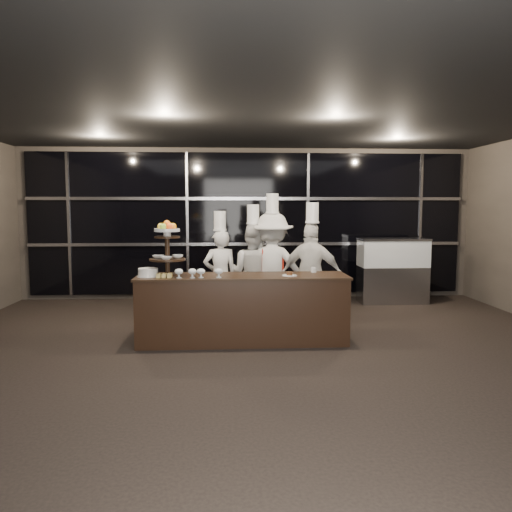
{
  "coord_description": "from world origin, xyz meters",
  "views": [
    {
      "loc": [
        -0.41,
        -5.02,
        1.84
      ],
      "look_at": [
        -0.01,
        1.95,
        1.15
      ],
      "focal_mm": 35.0,
      "sensor_mm": 36.0,
      "label": 1
    }
  ],
  "objects": [
    {
      "name": "chef_c",
      "position": [
        0.29,
        2.73,
        0.88
      ],
      "size": [
        1.21,
        0.81,
        2.04
      ],
      "color": "silver",
      "rests_on": "ground"
    },
    {
      "name": "small_plate",
      "position": [
        0.41,
        1.55,
        0.94
      ],
      "size": [
        0.2,
        0.2,
        0.05
      ],
      "color": "white",
      "rests_on": "buffet_counter"
    },
    {
      "name": "chef_b",
      "position": [
        -0.01,
        2.82,
        0.8
      ],
      "size": [
        0.96,
        0.89,
        1.88
      ],
      "color": "white",
      "rests_on": "ground"
    },
    {
      "name": "compotes",
      "position": [
        -0.8,
        1.43,
        1.0
      ],
      "size": [
        0.63,
        0.11,
        0.12
      ],
      "color": "silver",
      "rests_on": "buffet_counter"
    },
    {
      "name": "pastry_squares",
      "position": [
        -1.24,
        1.48,
        0.95
      ],
      "size": [
        0.2,
        0.13,
        0.05
      ],
      "color": "#DAC06A",
      "rests_on": "buffet_counter"
    },
    {
      "name": "display_case",
      "position": [
        2.75,
        4.3,
        0.69
      ],
      "size": [
        1.29,
        0.56,
        1.24
      ],
      "color": "#A5A5AA",
      "rests_on": "ground"
    },
    {
      "name": "buffet_counter",
      "position": [
        -0.21,
        1.65,
        0.47
      ],
      "size": [
        2.84,
        0.74,
        0.92
      ],
      "color": "black",
      "rests_on": "ground"
    },
    {
      "name": "chef_d",
      "position": [
        0.87,
        2.43,
        0.82
      ],
      "size": [
        1.02,
        0.7,
        1.9
      ],
      "color": "white",
      "rests_on": "ground"
    },
    {
      "name": "display_stand",
      "position": [
        -1.21,
        1.65,
        1.34
      ],
      "size": [
        0.48,
        0.48,
        0.74
      ],
      "color": "black",
      "rests_on": "buffet_counter"
    },
    {
      "name": "layer_cake",
      "position": [
        -1.46,
        1.6,
        0.97
      ],
      "size": [
        0.3,
        0.3,
        0.11
      ],
      "color": "white",
      "rests_on": "buffet_counter"
    },
    {
      "name": "window_wall",
      "position": [
        0.0,
        4.94,
        1.5
      ],
      "size": [
        8.6,
        0.1,
        2.8
      ],
      "color": "black",
      "rests_on": "ground"
    },
    {
      "name": "chef_cup",
      "position": [
        0.8,
        1.9,
        0.96
      ],
      "size": [
        0.08,
        0.08,
        0.07
      ],
      "primitive_type": "cylinder",
      "color": "white",
      "rests_on": "buffet_counter"
    },
    {
      "name": "chef_a",
      "position": [
        -0.53,
        2.84,
        0.77
      ],
      "size": [
        0.59,
        0.44,
        1.77
      ],
      "color": "white",
      "rests_on": "ground"
    },
    {
      "name": "room",
      "position": [
        0.0,
        0.0,
        1.5
      ],
      "size": [
        10.0,
        10.0,
        10.0
      ],
      "color": "black",
      "rests_on": "ground"
    }
  ]
}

